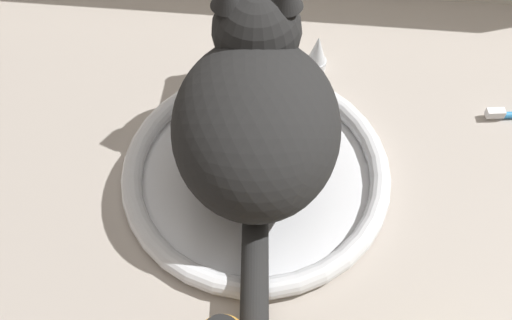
# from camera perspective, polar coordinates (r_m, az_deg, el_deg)

# --- Properties ---
(countertop) EXTENTS (1.21, 0.76, 0.03)m
(countertop) POSITION_cam_1_polar(r_m,az_deg,el_deg) (0.80, -3.47, -1.46)
(countertop) COLOR #ADA399
(countertop) RESTS_ON ground
(sink_basin) EXTENTS (0.36, 0.36, 0.03)m
(sink_basin) POSITION_cam_1_polar(r_m,az_deg,el_deg) (0.77, 0.00, -1.17)
(sink_basin) COLOR white
(sink_basin) RESTS_ON countertop
(faucet) EXTENTS (0.18, 0.11, 0.21)m
(faucet) POSITION_cam_1_polar(r_m,az_deg,el_deg) (0.85, 1.36, 12.81)
(faucet) COLOR silver
(faucet) RESTS_ON countertop
(cat) EXTENTS (0.22, 0.39, 0.22)m
(cat) POSITION_cam_1_polar(r_m,az_deg,el_deg) (0.70, 0.01, 4.97)
(cat) COLOR black
(cat) RESTS_ON sink_basin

